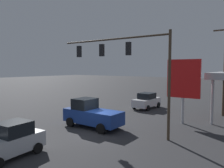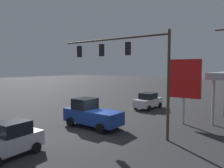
% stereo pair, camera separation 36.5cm
% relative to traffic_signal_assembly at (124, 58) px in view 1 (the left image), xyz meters
% --- Properties ---
extents(ground_plane, '(200.00, 200.00, 0.00)m').
position_rel_traffic_signal_assembly_xyz_m(ground_plane, '(1.76, 1.14, -5.76)').
color(ground_plane, '#2D2D30').
extents(traffic_signal_assembly, '(10.00, 0.43, 7.61)m').
position_rel_traffic_signal_assembly_xyz_m(traffic_signal_assembly, '(0.00, 0.00, 0.00)').
color(traffic_signal_assembly, '#473828').
rests_on(traffic_signal_assembly, ground).
extents(price_sign, '(2.93, 0.27, 5.79)m').
position_rel_traffic_signal_assembly_xyz_m(price_sign, '(-3.06, -5.13, -1.82)').
color(price_sign, '#B7B7BC').
rests_on(price_sign, ground).
extents(hatchback_crossing, '(2.18, 3.91, 1.97)m').
position_rel_traffic_signal_assembly_xyz_m(hatchback_crossing, '(2.55, 7.95, -4.81)').
color(hatchback_crossing, silver).
rests_on(hatchback_crossing, ground).
extents(sedan_waiting, '(2.17, 4.45, 1.93)m').
position_rel_traffic_signal_assembly_xyz_m(sedan_waiting, '(2.92, -10.01, -4.80)').
color(sedan_waiting, silver).
rests_on(sedan_waiting, ground).
extents(pickup_parked, '(5.23, 2.31, 2.40)m').
position_rel_traffic_signal_assembly_xyz_m(pickup_parked, '(2.91, 0.54, -4.65)').
color(pickup_parked, navy).
rests_on(pickup_parked, ground).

